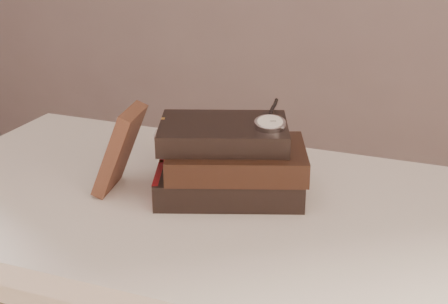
% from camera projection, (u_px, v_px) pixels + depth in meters
% --- Properties ---
extents(table, '(1.00, 0.60, 0.75)m').
position_uv_depth(table, '(184.00, 240.00, 1.14)').
color(table, silver).
rests_on(table, ground).
extents(book_stack, '(0.30, 0.25, 0.13)m').
position_uv_depth(book_stack, '(230.00, 161.00, 1.10)').
color(book_stack, black).
rests_on(book_stack, table).
extents(journal, '(0.10, 0.11, 0.15)m').
position_uv_depth(journal, '(120.00, 149.00, 1.10)').
color(journal, '#3D2017').
rests_on(journal, table).
extents(pocket_watch, '(0.07, 0.16, 0.02)m').
position_uv_depth(pocket_watch, '(270.00, 122.00, 1.06)').
color(pocket_watch, silver).
rests_on(pocket_watch, book_stack).
extents(eyeglasses, '(0.14, 0.15, 0.05)m').
position_uv_depth(eyeglasses, '(182.00, 137.00, 1.17)').
color(eyeglasses, silver).
rests_on(eyeglasses, book_stack).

